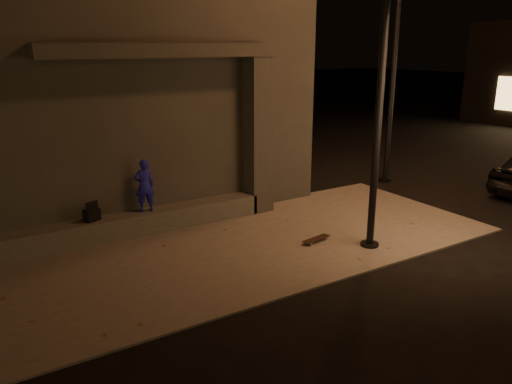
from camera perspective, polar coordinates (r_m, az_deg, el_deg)
ground at (r=8.41m, az=4.00°, el=-11.10°), size 120.00×120.00×0.00m
sidewalk at (r=9.93m, az=-2.77°, el=-6.45°), size 11.00×4.40×0.04m
building at (r=13.03m, az=-16.74°, el=10.17°), size 9.00×5.10×5.22m
ledge at (r=10.82m, az=-14.34°, el=-3.62°), size 6.00×0.55×0.45m
column at (r=11.70m, az=0.23°, el=6.41°), size 0.55×0.55×3.60m
canopy at (r=10.57m, az=-10.48°, el=15.64°), size 5.00×0.70×0.28m
skateboarder at (r=10.69m, az=-12.63°, el=0.71°), size 0.44×0.32×1.13m
backpack at (r=10.52m, az=-18.27°, el=-2.39°), size 0.35×0.29×0.42m
skateboard at (r=10.24m, az=6.91°, el=-5.35°), size 0.70×0.29×0.07m
street_lamp_0 at (r=9.52m, az=14.58°, el=18.96°), size 0.36×0.36×7.77m
street_lamp_2 at (r=14.76m, az=15.69°, el=16.48°), size 0.36×0.36×7.11m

